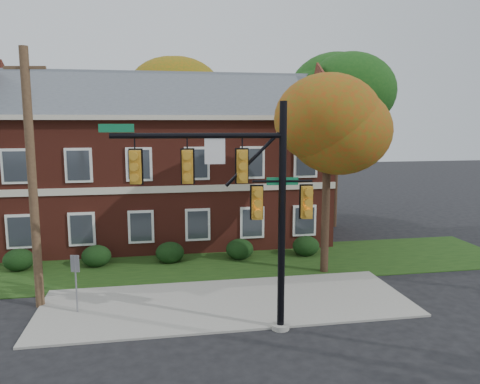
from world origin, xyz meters
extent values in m
plane|color=black|center=(0.00, 0.00, 0.00)|extent=(120.00, 120.00, 0.00)
cube|color=gray|center=(0.00, 1.00, 0.04)|extent=(14.00, 5.00, 0.08)
cube|color=#193811|center=(0.00, 6.00, 0.02)|extent=(30.00, 6.00, 0.04)
cube|color=maroon|center=(-2.00, 12.00, 3.50)|extent=(18.00, 8.00, 7.00)
cube|color=beige|center=(-2.00, 12.00, 7.12)|extent=(18.80, 8.80, 0.24)
cube|color=beige|center=(-2.00, 7.97, 3.50)|extent=(18.00, 0.12, 0.35)
ellipsoid|color=black|center=(-9.00, 6.70, 0.53)|extent=(1.40, 1.26, 1.05)
ellipsoid|color=black|center=(-5.50, 6.70, 0.53)|extent=(1.40, 1.26, 1.05)
ellipsoid|color=black|center=(-2.00, 6.70, 0.53)|extent=(1.40, 1.26, 1.05)
ellipsoid|color=black|center=(1.50, 6.70, 0.53)|extent=(1.40, 1.26, 1.05)
ellipsoid|color=black|center=(5.00, 6.70, 0.53)|extent=(1.40, 1.26, 1.05)
cylinder|color=black|center=(5.00, 4.00, 2.88)|extent=(0.36, 0.36, 5.76)
ellipsoid|color=#AE2F0E|center=(5.00, 4.00, 6.48)|extent=(4.25, 4.25, 3.60)
ellipsoid|color=#AE2F0E|center=(5.62, 3.62, 7.08)|extent=(3.50, 3.50, 3.00)
cylinder|color=black|center=(9.00, 13.00, 3.52)|extent=(0.36, 0.36, 7.04)
ellipsoid|color=#123F11|center=(9.00, 13.00, 7.92)|extent=(5.95, 5.95, 5.04)
ellipsoid|color=#123F11|center=(9.88, 12.47, 8.52)|extent=(4.90, 4.90, 4.20)
cylinder|color=black|center=(-1.00, 20.00, 3.84)|extent=(0.36, 0.36, 7.68)
ellipsoid|color=#A45A0E|center=(-1.00, 20.00, 8.64)|extent=(6.46, 6.46, 5.47)
ellipsoid|color=#A45A0E|center=(-0.05, 19.43, 9.24)|extent=(5.32, 5.32, 4.56)
cylinder|color=gray|center=(1.43, -1.50, 0.09)|extent=(0.60, 0.60, 0.17)
cylinder|color=black|center=(1.43, -1.50, 3.78)|extent=(0.26, 0.26, 7.56)
cylinder|color=black|center=(-1.26, -1.22, 6.48)|extent=(5.39, 0.72, 0.17)
cylinder|color=black|center=(1.43, -1.50, 5.02)|extent=(1.94, 0.28, 0.09)
cube|color=#BB811E|center=(-3.19, -1.03, 5.51)|extent=(0.51, 0.37, 1.25)
cube|color=#BB811E|center=(-1.58, -1.19, 5.51)|extent=(0.51, 0.37, 1.25)
cube|color=#BB811E|center=(0.14, -1.37, 5.51)|extent=(0.51, 0.37, 1.25)
cube|color=silver|center=(-0.72, -1.28, 5.99)|extent=(0.65, 0.11, 0.81)
cube|color=#0D683D|center=(-3.73, -0.97, 6.72)|extent=(1.08, 0.15, 0.26)
cube|color=#BB811E|center=(0.62, -1.42, 4.32)|extent=(0.51, 0.37, 1.25)
cube|color=#BB811E|center=(2.24, -1.58, 4.32)|extent=(0.51, 0.37, 1.25)
cube|color=#0D683D|center=(1.43, -1.50, 5.02)|extent=(1.03, 0.15, 0.25)
cylinder|color=#483121|center=(-7.00, 2.00, 4.77)|extent=(0.37, 0.37, 9.53)
cube|color=#483121|center=(-7.00, 2.00, 8.79)|extent=(1.48, 0.37, 0.11)
cylinder|color=slate|center=(-5.50, 1.00, 1.10)|extent=(0.07, 0.07, 2.20)
cube|color=slate|center=(-5.50, 1.00, 1.90)|extent=(0.32, 0.13, 0.62)
camera|label=1|loc=(-2.54, -15.91, 6.91)|focal=35.00mm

